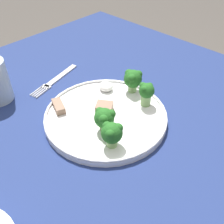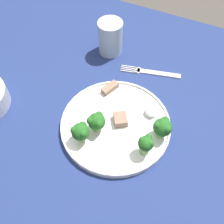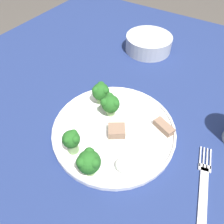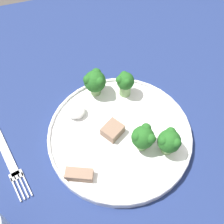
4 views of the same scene
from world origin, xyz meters
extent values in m
cube|color=navy|center=(0.00, 0.00, 0.76)|extent=(1.08, 1.14, 0.03)
cylinder|color=brown|center=(-0.48, -0.51, 0.37)|extent=(0.06, 0.06, 0.74)
cylinder|color=white|center=(0.04, -0.09, 0.78)|extent=(0.27, 0.27, 0.01)
torus|color=white|center=(0.04, -0.09, 0.79)|extent=(0.27, 0.27, 0.01)
cube|color=silver|center=(0.26, -0.13, 0.77)|extent=(0.04, 0.13, 0.00)
cube|color=silver|center=(0.24, -0.07, 0.77)|extent=(0.03, 0.02, 0.00)
cube|color=silver|center=(0.24, -0.05, 0.77)|extent=(0.01, 0.05, 0.00)
cube|color=silver|center=(0.24, -0.05, 0.77)|extent=(0.01, 0.05, 0.00)
cube|color=silver|center=(0.23, -0.05, 0.77)|extent=(0.01, 0.05, 0.00)
cube|color=silver|center=(0.23, -0.05, 0.77)|extent=(0.01, 0.05, 0.00)
cylinder|color=#7FA866|center=(-0.03, -0.04, 0.79)|extent=(0.02, 0.02, 0.02)
sphere|color=#215B1E|center=(-0.03, -0.04, 0.82)|extent=(0.04, 0.04, 0.04)
sphere|color=#215B1E|center=(-0.02, -0.04, 0.83)|extent=(0.02, 0.02, 0.02)
sphere|color=#215B1E|center=(-0.04, -0.03, 0.83)|extent=(0.02, 0.02, 0.02)
sphere|color=#215B1E|center=(-0.04, -0.05, 0.83)|extent=(0.02, 0.02, 0.02)
cylinder|color=#7FA866|center=(0.00, -0.19, 0.80)|extent=(0.02, 0.02, 0.03)
sphere|color=#215B1E|center=(0.00, -0.19, 0.82)|extent=(0.04, 0.04, 0.04)
sphere|color=#215B1E|center=(0.01, -0.19, 0.83)|extent=(0.02, 0.02, 0.02)
sphere|color=#215B1E|center=(0.00, -0.18, 0.83)|extent=(0.02, 0.02, 0.02)
sphere|color=#215B1E|center=(0.00, -0.20, 0.83)|extent=(0.02, 0.02, 0.02)
cylinder|color=#7FA866|center=(0.01, -0.06, 0.79)|extent=(0.02, 0.02, 0.02)
sphere|color=#215B1E|center=(0.01, -0.06, 0.82)|extent=(0.04, 0.04, 0.04)
sphere|color=#215B1E|center=(0.02, -0.06, 0.83)|extent=(0.02, 0.02, 0.02)
sphere|color=#215B1E|center=(0.00, -0.05, 0.83)|extent=(0.02, 0.02, 0.02)
sphere|color=#215B1E|center=(0.00, -0.07, 0.83)|extent=(0.02, 0.02, 0.02)
cylinder|color=#7FA866|center=(0.06, -0.21, 0.79)|extent=(0.02, 0.02, 0.02)
sphere|color=#215B1E|center=(0.06, -0.21, 0.82)|extent=(0.04, 0.04, 0.04)
sphere|color=#215B1E|center=(0.07, -0.21, 0.83)|extent=(0.02, 0.02, 0.02)
sphere|color=#215B1E|center=(0.05, -0.19, 0.83)|extent=(0.02, 0.02, 0.02)
sphere|color=#215B1E|center=(0.05, -0.22, 0.83)|extent=(0.02, 0.02, 0.02)
cube|color=#846651|center=(0.13, -0.04, 0.79)|extent=(0.05, 0.04, 0.02)
cube|color=#846651|center=(0.05, -0.10, 0.79)|extent=(0.05, 0.05, 0.02)
ellipsoid|color=white|center=(0.11, -0.16, 0.79)|extent=(0.04, 0.03, 0.02)
camera|label=1|loc=(-0.28, 0.22, 1.17)|focal=42.00mm
camera|label=2|loc=(-0.27, -0.23, 1.34)|focal=42.00mm
camera|label=3|loc=(0.20, -0.35, 1.17)|focal=35.00mm
camera|label=4|loc=(0.14, 0.18, 1.30)|focal=50.00mm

